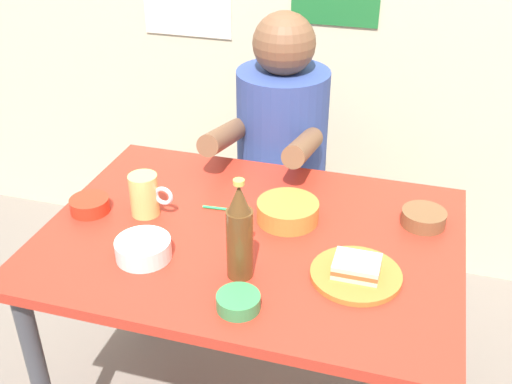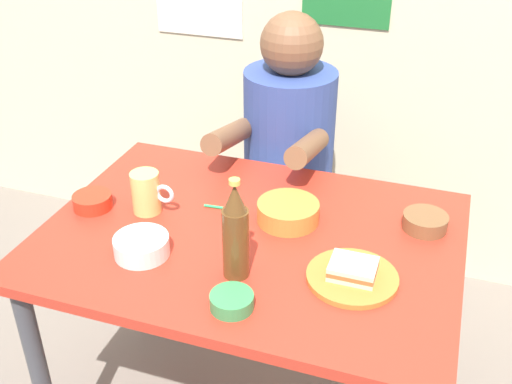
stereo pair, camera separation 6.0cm
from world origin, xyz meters
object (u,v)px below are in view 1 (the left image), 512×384
(dining_table, at_px, (251,262))
(beer_bottle, at_px, (240,234))
(stool, at_px, (280,226))
(person_seated, at_px, (281,128))
(rice_bowl_white, at_px, (143,248))
(sandwich, at_px, (357,266))
(plate_orange, at_px, (356,275))
(beer_mug, at_px, (145,195))

(dining_table, distance_m, beer_bottle, 0.28)
(dining_table, xyz_separation_m, stool, (-0.07, 0.63, -0.30))
(dining_table, relative_size, stool, 2.44)
(person_seated, xyz_separation_m, rice_bowl_white, (-0.15, -0.79, 0.00))
(stool, relative_size, sandwich, 4.09)
(person_seated, bearing_deg, dining_table, -83.13)
(dining_table, relative_size, rice_bowl_white, 7.86)
(stool, distance_m, person_seated, 0.42)
(plate_orange, distance_m, sandwich, 0.02)
(person_seated, xyz_separation_m, beer_bottle, (0.10, -0.79, 0.09))
(beer_mug, distance_m, beer_bottle, 0.39)
(person_seated, relative_size, beer_bottle, 2.75)
(plate_orange, height_order, rice_bowl_white, rice_bowl_white)
(sandwich, height_order, beer_mug, beer_mug)
(stool, xyz_separation_m, person_seated, (0.00, -0.01, 0.42))
(sandwich, bearing_deg, beer_mug, 168.74)
(person_seated, bearing_deg, beer_bottle, -82.75)
(dining_table, height_order, beer_mug, beer_mug)
(stool, bearing_deg, rice_bowl_white, -100.72)
(dining_table, relative_size, person_seated, 1.53)
(beer_mug, height_order, rice_bowl_white, beer_mug)
(person_seated, bearing_deg, beer_mug, -111.11)
(sandwich, xyz_separation_m, rice_bowl_white, (-0.52, -0.07, -0.00))
(person_seated, relative_size, plate_orange, 3.27)
(person_seated, bearing_deg, sandwich, -62.95)
(sandwich, relative_size, beer_mug, 0.87)
(person_seated, distance_m, beer_mug, 0.65)
(plate_orange, relative_size, sandwich, 2.00)
(stool, xyz_separation_m, plate_orange, (0.37, -0.74, 0.40))
(dining_table, bearing_deg, stool, 96.75)
(beer_mug, bearing_deg, person_seated, 68.89)
(beer_bottle, bearing_deg, beer_mug, 150.64)
(stool, height_order, plate_orange, plate_orange)
(stool, relative_size, rice_bowl_white, 3.21)
(dining_table, distance_m, person_seated, 0.63)
(beer_bottle, xyz_separation_m, rice_bowl_white, (-0.25, -0.00, -0.09))
(plate_orange, height_order, sandwich, sandwich)
(dining_table, bearing_deg, beer_mug, 177.38)
(dining_table, height_order, rice_bowl_white, rice_bowl_white)
(dining_table, xyz_separation_m, beer_mug, (-0.31, 0.01, 0.15))
(dining_table, relative_size, beer_mug, 8.73)
(sandwich, xyz_separation_m, beer_mug, (-0.60, 0.12, 0.03))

